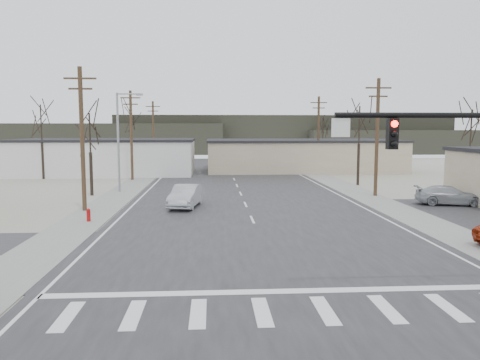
# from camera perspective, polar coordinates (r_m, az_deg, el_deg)

# --- Properties ---
(ground) EXTENTS (140.00, 140.00, 0.00)m
(ground) POSITION_cam_1_polar(r_m,az_deg,el_deg) (22.00, 3.34, -8.95)
(ground) COLOR beige
(ground) RESTS_ON ground
(main_road) EXTENTS (18.00, 110.00, 0.05)m
(main_road) POSITION_cam_1_polar(r_m,az_deg,el_deg) (36.62, 0.56, -2.78)
(main_road) COLOR #252427
(main_road) RESTS_ON ground
(cross_road) EXTENTS (90.00, 10.00, 0.04)m
(cross_road) POSITION_cam_1_polar(r_m,az_deg,el_deg) (21.99, 3.34, -8.90)
(cross_road) COLOR #252427
(cross_road) RESTS_ON ground
(sidewalk_left) EXTENTS (3.00, 90.00, 0.06)m
(sidewalk_left) POSITION_cam_1_polar(r_m,az_deg,el_deg) (42.25, -14.44, -1.76)
(sidewalk_left) COLOR gray
(sidewalk_left) RESTS_ON ground
(sidewalk_right) EXTENTS (3.00, 90.00, 0.06)m
(sidewalk_right) POSITION_cam_1_polar(r_m,az_deg,el_deg) (43.51, 14.15, -1.52)
(sidewalk_right) COLOR gray
(sidewalk_right) RESTS_ON ground
(fire_hydrant) EXTENTS (0.24, 0.24, 0.87)m
(fire_hydrant) POSITION_cam_1_polar(r_m,az_deg,el_deg) (30.53, -17.98, -4.08)
(fire_hydrant) COLOR #A50C0C
(fire_hydrant) RESTS_ON ground
(building_left_far) EXTENTS (22.30, 12.30, 4.50)m
(building_left_far) POSITION_cam_1_polar(r_m,az_deg,el_deg) (62.64, -15.89, 2.79)
(building_left_far) COLOR silver
(building_left_far) RESTS_ON ground
(building_right_far) EXTENTS (26.30, 14.30, 4.30)m
(building_right_far) POSITION_cam_1_polar(r_m,az_deg,el_deg) (66.37, 7.44, 3.07)
(building_right_far) COLOR #BEB191
(building_right_far) RESTS_ON ground
(upole_left_b) EXTENTS (2.20, 0.30, 10.00)m
(upole_left_b) POSITION_cam_1_polar(r_m,az_deg,el_deg) (34.27, -18.69, 5.01)
(upole_left_b) COLOR #4D3223
(upole_left_b) RESTS_ON ground
(upole_left_c) EXTENTS (2.20, 0.30, 10.00)m
(upole_left_c) POSITION_cam_1_polar(r_m,az_deg,el_deg) (53.83, -13.11, 5.50)
(upole_left_c) COLOR #4D3223
(upole_left_c) RESTS_ON ground
(upole_left_d) EXTENTS (2.20, 0.30, 10.00)m
(upole_left_d) POSITION_cam_1_polar(r_m,az_deg,el_deg) (73.62, -10.52, 5.71)
(upole_left_d) COLOR #4D3223
(upole_left_d) RESTS_ON ground
(upole_right_a) EXTENTS (2.20, 0.30, 10.00)m
(upole_right_a) POSITION_cam_1_polar(r_m,az_deg,el_deg) (41.53, 16.37, 5.25)
(upole_right_a) COLOR #4D3223
(upole_right_a) RESTS_ON ground
(upole_right_b) EXTENTS (2.20, 0.30, 10.00)m
(upole_right_b) POSITION_cam_1_polar(r_m,az_deg,el_deg) (62.67, 9.52, 5.66)
(upole_right_b) COLOR #4D3223
(upole_right_b) RESTS_ON ground
(streetlight_main) EXTENTS (2.40, 0.25, 9.00)m
(streetlight_main) POSITION_cam_1_polar(r_m,az_deg,el_deg) (43.86, -14.38, 5.16)
(streetlight_main) COLOR gray
(streetlight_main) RESTS_ON ground
(tree_left_near) EXTENTS (3.30, 3.30, 7.35)m
(tree_left_near) POSITION_cam_1_polar(r_m,az_deg,el_deg) (42.39, -17.83, 5.22)
(tree_left_near) COLOR #2D241B
(tree_left_near) RESTS_ON ground
(tree_right_mid) EXTENTS (3.74, 3.74, 8.33)m
(tree_right_mid) POSITION_cam_1_polar(r_m,az_deg,el_deg) (49.42, 14.34, 6.24)
(tree_right_mid) COLOR #2D241B
(tree_right_mid) RESTS_ON ground
(tree_left_far) EXTENTS (3.96, 3.96, 8.82)m
(tree_left_far) POSITION_cam_1_polar(r_m,az_deg,el_deg) (68.05, -13.25, 6.51)
(tree_left_far) COLOR #2D241B
(tree_left_far) RESTS_ON ground
(tree_right_far) EXTENTS (3.52, 3.52, 7.84)m
(tree_right_far) POSITION_cam_1_polar(r_m,az_deg,el_deg) (75.15, 10.08, 6.00)
(tree_right_far) COLOR #2D241B
(tree_right_far) RESTS_ON ground
(tree_lot) EXTENTS (3.52, 3.52, 7.84)m
(tree_lot) POSITION_cam_1_polar(r_m,az_deg,el_deg) (49.58, 26.32, 5.39)
(tree_lot) COLOR #2D241B
(tree_lot) RESTS_ON ground
(tree_left_mid) EXTENTS (3.96, 3.96, 8.82)m
(tree_left_mid) POSITION_cam_1_polar(r_m,az_deg,el_deg) (58.41, -23.08, 6.25)
(tree_left_mid) COLOR #2D241B
(tree_left_mid) RESTS_ON ground
(hill_left) EXTENTS (70.00, 18.00, 7.00)m
(hill_left) POSITION_cam_1_polar(r_m,az_deg,el_deg) (117.66, -19.56, 4.77)
(hill_left) COLOR #333026
(hill_left) RESTS_ON ground
(hill_center) EXTENTS (80.00, 18.00, 9.00)m
(hill_center) POSITION_cam_1_polar(r_m,az_deg,el_deg) (118.39, 5.07, 5.60)
(hill_center) COLOR #333026
(hill_center) RESTS_ON ground
(hill_right) EXTENTS (60.00, 18.00, 5.50)m
(hill_right) POSITION_cam_1_polar(r_m,az_deg,el_deg) (122.92, 21.90, 4.38)
(hill_right) COLOR #333026
(hill_right) RESTS_ON ground
(sedan_crossing) EXTENTS (2.53, 5.13, 1.62)m
(sedan_crossing) POSITION_cam_1_polar(r_m,az_deg,el_deg) (34.62, -6.64, -1.95)
(sedan_crossing) COLOR #A1A5AB
(sedan_crossing) RESTS_ON main_road
(car_far_a) EXTENTS (4.38, 6.17, 1.66)m
(car_far_a) POSITION_cam_1_polar(r_m,az_deg,el_deg) (70.23, 2.12, 2.24)
(car_far_a) COLOR black
(car_far_a) RESTS_ON main_road
(car_far_b) EXTENTS (1.77, 4.01, 1.34)m
(car_far_b) POSITION_cam_1_polar(r_m,az_deg,el_deg) (78.08, -6.72, 2.49)
(car_far_b) COLOR black
(car_far_b) RESTS_ON main_road
(car_parked_silver) EXTENTS (5.24, 3.05, 1.43)m
(car_parked_silver) POSITION_cam_1_polar(r_m,az_deg,el_deg) (38.85, 24.14, -1.72)
(car_parked_silver) COLOR #969AA0
(car_parked_silver) RESTS_ON parking_lot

